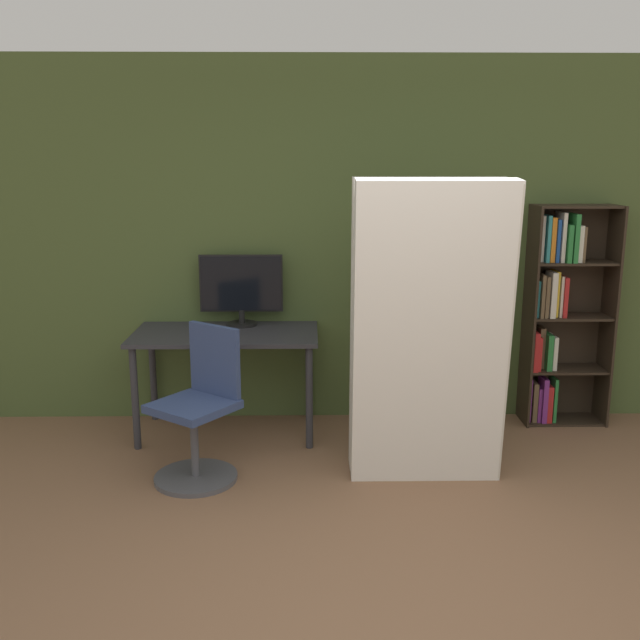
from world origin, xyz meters
The scene contains 7 objects.
wall_back centered at (0.00, 2.79, 1.35)m, with size 8.00×0.06×2.70m.
desk centered at (-1.00, 2.41, 0.67)m, with size 1.31×0.70×0.76m.
monitor centered at (-0.90, 2.63, 1.05)m, with size 0.61×0.22×0.53m.
office_chair centered at (-1.08, 1.66, 0.40)m, with size 0.62×0.62×0.96m.
bookshelf centered at (1.46, 2.63, 0.85)m, with size 0.61×0.30×1.64m.
mattress_near centered at (0.33, 1.57, 0.93)m, with size 0.93×0.33×1.87m.
mattress_far centered at (0.33, 1.77, 0.93)m, with size 0.93×0.25×1.86m.
Camera 1 is at (-0.40, -2.54, 1.97)m, focal length 40.00 mm.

